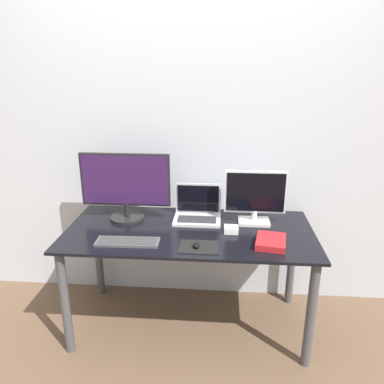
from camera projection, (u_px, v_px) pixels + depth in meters
ground_plane at (184, 364)px, 2.24m from camera, size 12.00×12.00×0.00m
wall_back at (195, 133)px, 2.60m from camera, size 7.00×0.05×2.50m
desk at (189, 245)px, 2.40m from camera, size 1.56×0.74×0.71m
monitor_left at (125, 186)px, 2.45m from camera, size 0.59×0.23×0.45m
monitor_right at (255, 197)px, 2.41m from camera, size 0.39×0.14×0.35m
laptop at (198, 211)px, 2.51m from camera, size 0.31×0.22×0.23m
keyboard at (128, 242)px, 2.18m from camera, size 0.37×0.13×0.02m
mousepad at (199, 247)px, 2.13m from camera, size 0.23×0.17×0.00m
mouse at (197, 245)px, 2.12m from camera, size 0.04×0.06×0.03m
book at (271, 242)px, 2.16m from camera, size 0.20×0.23×0.04m
power_brick at (231, 229)px, 2.32m from camera, size 0.09×0.08×0.04m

